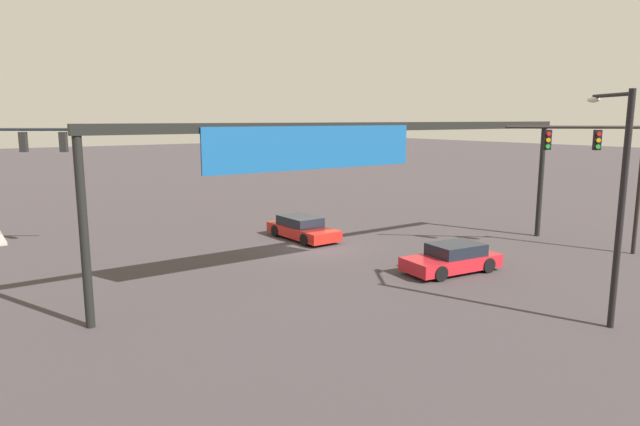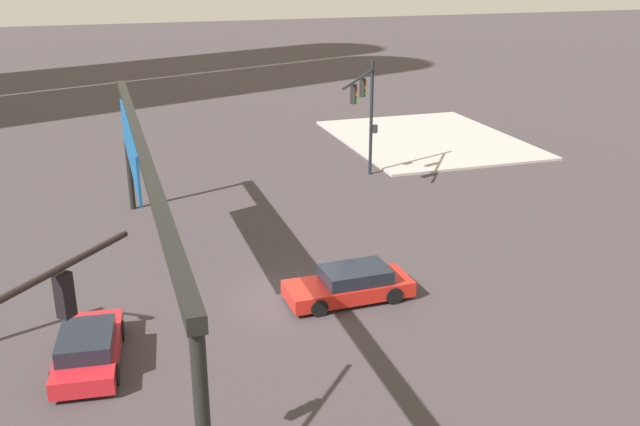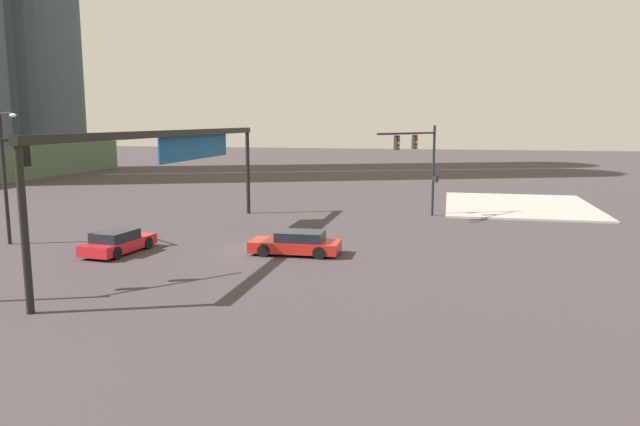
{
  "view_description": "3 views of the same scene",
  "coord_description": "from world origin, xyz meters",
  "px_view_note": "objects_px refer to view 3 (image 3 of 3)",
  "views": [
    {
      "loc": [
        15.24,
        22.41,
        6.45
      ],
      "look_at": [
        -1.1,
        -0.91,
        1.53
      ],
      "focal_mm": 30.66,
      "sensor_mm": 36.0,
      "label": 1
    },
    {
      "loc": [
        -22.21,
        6.13,
        11.83
      ],
      "look_at": [
        1.96,
        -1.64,
        2.47
      ],
      "focal_mm": 39.37,
      "sensor_mm": 36.0,
      "label": 2
    },
    {
      "loc": [
        -29.43,
        -9.47,
        6.81
      ],
      "look_at": [
        2.5,
        -2.51,
        1.69
      ],
      "focal_mm": 33.21,
      "sensor_mm": 36.0,
      "label": 3
    }
  ],
  "objects_px": {
    "sedan_car_approaching": "(118,242)",
    "traffic_signal_near_corner": "(420,155)",
    "streetlamp_curved_arm": "(5,167)",
    "sedan_car_waiting_far": "(297,243)"
  },
  "relations": [
    {
      "from": "streetlamp_curved_arm",
      "to": "sedan_car_approaching",
      "type": "distance_m",
      "value": 7.87
    },
    {
      "from": "traffic_signal_near_corner",
      "to": "sedan_car_approaching",
      "type": "height_order",
      "value": "traffic_signal_near_corner"
    },
    {
      "from": "traffic_signal_near_corner",
      "to": "sedan_car_approaching",
      "type": "xyz_separation_m",
      "value": [
        -14.59,
        14.63,
        -3.89
      ]
    },
    {
      "from": "sedan_car_approaching",
      "to": "sedan_car_waiting_far",
      "type": "xyz_separation_m",
      "value": [
        1.69,
        -9.12,
        0.0
      ]
    },
    {
      "from": "streetlamp_curved_arm",
      "to": "sedan_car_approaching",
      "type": "xyz_separation_m",
      "value": [
        -0.62,
        -6.9,
        -3.72
      ]
    },
    {
      "from": "traffic_signal_near_corner",
      "to": "streetlamp_curved_arm",
      "type": "distance_m",
      "value": 25.66
    },
    {
      "from": "traffic_signal_near_corner",
      "to": "streetlamp_curved_arm",
      "type": "bearing_deg",
      "value": -22.24
    },
    {
      "from": "traffic_signal_near_corner",
      "to": "sedan_car_approaching",
      "type": "bearing_deg",
      "value": -10.28
    },
    {
      "from": "streetlamp_curved_arm",
      "to": "sedan_car_waiting_far",
      "type": "xyz_separation_m",
      "value": [
        1.07,
        -16.03,
        -3.72
      ]
    },
    {
      "from": "sedan_car_approaching",
      "to": "traffic_signal_near_corner",
      "type": "bearing_deg",
      "value": -38.83
    }
  ]
}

